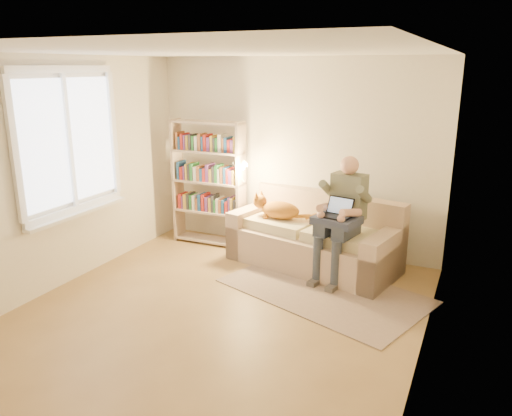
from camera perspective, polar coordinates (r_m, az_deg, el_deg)
The scene contains 14 objects.
floor at distance 5.26m, azimuth -4.70°, elevation -12.17°, with size 4.50×4.50×0.00m, color olive.
ceiling at distance 4.65m, azimuth -5.46°, elevation 17.41°, with size 4.00×4.50×0.02m, color white.
wall_left at distance 6.02m, azimuth -21.84°, elevation 3.54°, with size 0.02×4.50×2.60m, color silver.
wall_right at distance 4.20m, azimuth 19.37°, elevation -1.23°, with size 0.02×4.50×2.60m, color silver.
wall_back at distance 6.79m, azimuth 4.46°, elevation 5.92°, with size 4.00×0.02×2.60m, color silver.
wall_front at distance 3.15m, azimuth -25.98°, elevation -7.65°, with size 4.00×0.02×2.60m, color silver.
window at distance 6.11m, azimuth -20.22°, elevation 4.58°, with size 0.12×1.52×1.69m.
sofa at distance 6.42m, azimuth 6.72°, elevation -3.73°, with size 2.26×1.36×0.90m.
person at distance 5.93m, azimuth 9.86°, elevation -0.36°, with size 0.51×0.70×1.47m.
cat at distance 6.46m, azimuth 2.29°, elevation -0.09°, with size 0.79×0.37×0.28m.
blanket at distance 5.84m, azimuth 9.18°, elevation -1.38°, with size 0.50×0.41×0.09m, color #293047.
laptop at distance 5.82m, azimuth 9.28°, elevation -0.41°, with size 0.37×0.34×0.27m.
bookshelf at distance 7.03m, azimuth -5.45°, elevation 3.55°, with size 1.17×0.32×1.77m.
rug at distance 5.81m, azimuth 7.75°, elevation -9.36°, with size 2.23×1.32×0.01m, color gray.
Camera 1 is at (2.33, -4.02, 2.47)m, focal length 35.00 mm.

